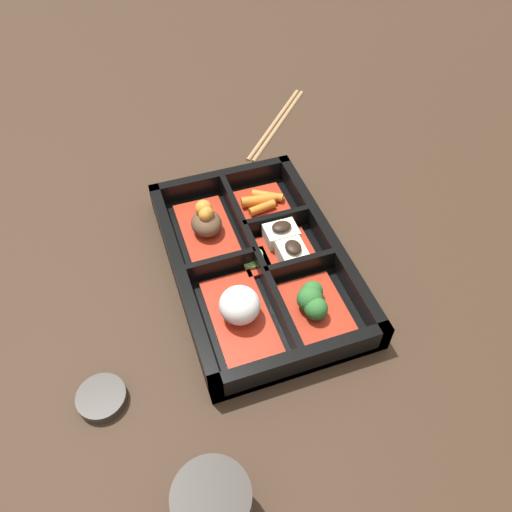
{
  "coord_description": "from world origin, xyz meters",
  "views": [
    {
      "loc": [
        -0.39,
        0.13,
        0.5
      ],
      "look_at": [
        0.0,
        0.0,
        0.03
      ],
      "focal_mm": 35.0,
      "sensor_mm": 36.0,
      "label": 1
    }
  ],
  "objects_px": {
    "tea_cup": "(213,504)",
    "chopsticks": "(277,122)",
    "sauce_dish": "(102,398)",
    "bowl_rice": "(240,309)"
  },
  "relations": [
    {
      "from": "tea_cup",
      "to": "bowl_rice",
      "type": "bearing_deg",
      "value": -24.27
    },
    {
      "from": "bowl_rice",
      "to": "chopsticks",
      "type": "distance_m",
      "value": 0.41
    },
    {
      "from": "chopsticks",
      "to": "sauce_dish",
      "type": "height_order",
      "value": "sauce_dish"
    },
    {
      "from": "tea_cup",
      "to": "chopsticks",
      "type": "distance_m",
      "value": 0.62
    },
    {
      "from": "bowl_rice",
      "to": "chopsticks",
      "type": "relative_size",
      "value": 0.72
    },
    {
      "from": "sauce_dish",
      "to": "tea_cup",
      "type": "bearing_deg",
      "value": -150.29
    },
    {
      "from": "chopsticks",
      "to": "sauce_dish",
      "type": "bearing_deg",
      "value": 139.48
    },
    {
      "from": "bowl_rice",
      "to": "sauce_dish",
      "type": "height_order",
      "value": "bowl_rice"
    },
    {
      "from": "tea_cup",
      "to": "chopsticks",
      "type": "height_order",
      "value": "tea_cup"
    },
    {
      "from": "chopsticks",
      "to": "sauce_dish",
      "type": "xyz_separation_m",
      "value": [
        -0.41,
        0.35,
        0.0
      ]
    }
  ]
}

